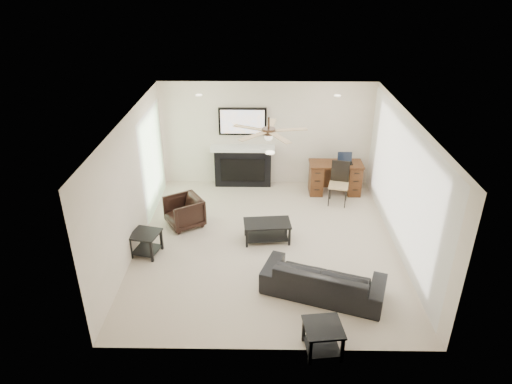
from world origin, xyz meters
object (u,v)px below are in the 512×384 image
(armchair, at_px, (184,212))
(fireplace_unit, at_px, (243,148))
(sofa, at_px, (323,279))
(coffee_table, at_px, (267,231))
(desk, at_px, (335,178))

(armchair, xyz_separation_m, fireplace_unit, (1.13, 1.94, 0.64))
(armchair, bearing_deg, fireplace_unit, 117.73)
(sofa, relative_size, fireplace_unit, 1.03)
(sofa, height_order, fireplace_unit, fireplace_unit)
(armchair, xyz_separation_m, coffee_table, (1.70, -0.55, -0.11))
(sofa, height_order, coffee_table, sofa)
(coffee_table, distance_m, fireplace_unit, 2.66)
(sofa, bearing_deg, coffee_table, -41.35)
(sofa, xyz_separation_m, armchair, (-2.60, 2.15, 0.03))
(coffee_table, distance_m, desk, 2.65)
(sofa, distance_m, desk, 3.77)
(sofa, xyz_separation_m, desk, (0.70, 3.70, 0.09))
(sofa, bearing_deg, desk, -81.42)
(fireplace_unit, bearing_deg, sofa, -70.26)
(desk, bearing_deg, coffee_table, -127.25)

